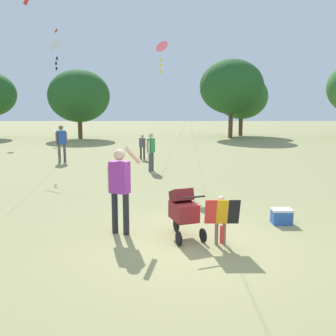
{
  "coord_description": "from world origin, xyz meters",
  "views": [
    {
      "loc": [
        -0.54,
        -6.98,
        2.68
      ],
      "look_at": [
        -0.47,
        1.31,
        1.3
      ],
      "focal_mm": 40.01,
      "sensor_mm": 36.0,
      "label": 1
    }
  ],
  "objects": [
    {
      "name": "cooler_box",
      "position": [
        2.14,
        1.29,
        0.18
      ],
      "size": [
        0.45,
        0.33,
        0.35
      ],
      "color": "#2D5BB7",
      "rests_on": "ground"
    },
    {
      "name": "person_red_shirt",
      "position": [
        -1.67,
        11.84,
        0.74
      ],
      "size": [
        0.36,
        0.28,
        1.25
      ],
      "color": "#232328",
      "rests_on": "ground"
    },
    {
      "name": "distant_kites_cluster",
      "position": [
        -4.36,
        24.05,
        10.79
      ],
      "size": [
        34.23,
        14.41,
        9.67
      ],
      "color": "red"
    },
    {
      "name": "kite_orange_delta",
      "position": [
        -0.62,
        7.53,
        4.78
      ],
      "size": [
        2.25,
        2.6,
        5.08
      ],
      "color": "pink",
      "rests_on": "ground"
    },
    {
      "name": "stroller",
      "position": [
        -0.17,
        0.41,
        0.61
      ],
      "size": [
        0.75,
        1.12,
        1.03
      ],
      "color": "black",
      "rests_on": "ground"
    },
    {
      "name": "kite_green_novelty",
      "position": [
        -5.39,
        10.14,
        5.11
      ],
      "size": [
        0.8,
        3.23,
        5.71
      ],
      "color": "white",
      "rests_on": "ground"
    },
    {
      "name": "ground_plane",
      "position": [
        0.0,
        0.0,
        0.0
      ],
      "size": [
        120.0,
        120.0,
        0.0
      ],
      "primitive_type": "plane",
      "color": "#938E5B"
    },
    {
      "name": "person_adult_flyer",
      "position": [
        -1.48,
        0.64,
        1.09
      ],
      "size": [
        0.71,
        0.53,
        1.88
      ],
      "color": "#232328",
      "rests_on": "ground"
    },
    {
      "name": "treeline_distant",
      "position": [
        1.21,
        24.83,
        3.85
      ],
      "size": [
        42.3,
        7.79,
        6.47
      ],
      "color": "brown",
      "rests_on": "ground"
    },
    {
      "name": "person_sitting_far",
      "position": [
        -5.5,
        10.96,
        1.04
      ],
      "size": [
        0.47,
        0.42,
        1.77
      ],
      "color": "#4C4C51",
      "rests_on": "ground"
    },
    {
      "name": "child_with_butterfly_kite",
      "position": [
        0.54,
        -0.06,
        0.6
      ],
      "size": [
        0.66,
        0.34,
        0.97
      ],
      "color": "#7F705B",
      "rests_on": "ground"
    },
    {
      "name": "person_couple_left",
      "position": [
        -1.11,
        8.28,
        0.94
      ],
      "size": [
        0.33,
        0.48,
        1.59
      ],
      "color": "#4C4C51",
      "rests_on": "ground"
    }
  ]
}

